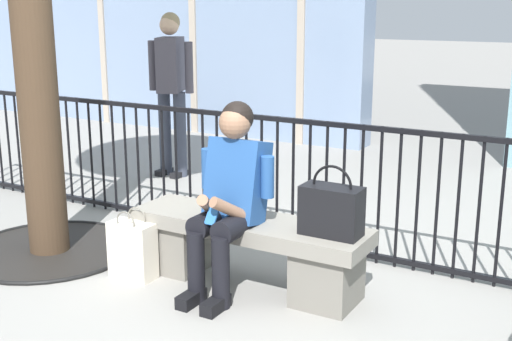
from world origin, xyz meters
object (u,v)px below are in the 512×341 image
at_px(handbag_on_bench, 331,210).
at_px(bystander_further_back, 171,82).
at_px(shopping_bag, 133,250).
at_px(seated_person_with_phone, 230,193).
at_px(stone_bench, 248,245).

relative_size(handbag_on_bench, bystander_further_back, 0.25).
distance_m(shopping_bag, bystander_further_back, 2.87).
height_order(seated_person_with_phone, handbag_on_bench, seated_person_with_phone).
height_order(handbag_on_bench, bystander_further_back, bystander_further_back).
relative_size(stone_bench, handbag_on_bench, 3.72).
bearing_deg(seated_person_with_phone, bystander_further_back, 133.68).
distance_m(stone_bench, shopping_bag, 0.79).
bearing_deg(bystander_further_back, shopping_bag, -58.84).
bearing_deg(handbag_on_bench, seated_person_with_phone, -169.47).
xyz_separation_m(seated_person_with_phone, shopping_bag, (-0.67, -0.16, -0.45)).
bearing_deg(seated_person_with_phone, handbag_on_bench, 10.53).
distance_m(stone_bench, bystander_further_back, 3.07).
xyz_separation_m(seated_person_with_phone, bystander_further_back, (-2.09, 2.19, 0.35)).
bearing_deg(stone_bench, seated_person_with_phone, -114.38).
bearing_deg(handbag_on_bench, bystander_further_back, 142.79).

